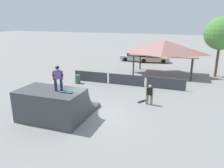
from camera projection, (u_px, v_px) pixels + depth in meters
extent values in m
plane|color=gray|center=(93.00, 117.00, 14.62)|extent=(160.00, 160.00, 0.00)
cube|color=#424247|center=(61.00, 112.00, 15.05)|extent=(4.14, 4.36, 0.25)
cube|color=#424247|center=(57.00, 111.00, 14.53)|extent=(4.14, 3.38, 0.25)
cube|color=#424247|center=(55.00, 109.00, 14.30)|extent=(4.14, 3.02, 0.25)
cube|color=#424247|center=(53.00, 106.00, 14.12)|extent=(4.14, 2.78, 0.25)
cube|color=#424247|center=(52.00, 103.00, 13.97)|extent=(4.14, 2.61, 0.25)
cube|color=#424247|center=(51.00, 99.00, 13.84)|extent=(4.14, 2.48, 0.25)
cube|color=#424247|center=(51.00, 96.00, 13.73)|extent=(4.14, 2.40, 0.25)
cube|color=#424247|center=(50.00, 92.00, 13.63)|extent=(4.14, 2.35, 0.25)
cylinder|color=silver|center=(60.00, 86.00, 14.65)|extent=(4.06, 0.07, 0.07)
cube|color=#1E2347|center=(61.00, 85.00, 13.42)|extent=(0.19, 0.19, 0.76)
cube|color=black|center=(61.00, 84.00, 13.44)|extent=(0.22, 0.20, 0.11)
cube|color=#1E2347|center=(56.00, 85.00, 13.37)|extent=(0.19, 0.19, 0.76)
cube|color=black|center=(56.00, 84.00, 13.39)|extent=(0.22, 0.20, 0.11)
cube|color=#6B4CB7|center=(58.00, 75.00, 13.21)|extent=(0.46, 0.38, 0.54)
cylinder|color=brown|center=(62.00, 75.00, 13.26)|extent=(0.14, 0.14, 0.54)
cylinder|color=black|center=(62.00, 75.00, 13.26)|extent=(0.21, 0.21, 0.08)
cylinder|color=brown|center=(53.00, 75.00, 13.18)|extent=(0.14, 0.14, 0.54)
cylinder|color=black|center=(53.00, 75.00, 13.18)|extent=(0.21, 0.21, 0.08)
sphere|color=brown|center=(57.00, 68.00, 13.09)|extent=(0.21, 0.21, 0.21)
sphere|color=black|center=(57.00, 68.00, 13.08)|extent=(0.24, 0.24, 0.24)
cylinder|color=blue|center=(70.00, 92.00, 13.13)|extent=(0.05, 0.03, 0.05)
cylinder|color=blue|center=(69.00, 93.00, 13.00)|extent=(0.05, 0.03, 0.05)
cylinder|color=blue|center=(63.00, 92.00, 13.25)|extent=(0.05, 0.03, 0.05)
cylinder|color=blue|center=(62.00, 92.00, 13.13)|extent=(0.05, 0.03, 0.05)
cube|color=teal|center=(66.00, 92.00, 13.12)|extent=(0.76, 0.24, 0.02)
cube|color=teal|center=(71.00, 92.00, 13.02)|extent=(0.10, 0.20, 0.02)
cube|color=#6B6051|center=(147.00, 99.00, 16.62)|extent=(0.18, 0.18, 0.78)
cube|color=#6B6051|center=(151.00, 100.00, 16.44)|extent=(0.18, 0.18, 0.78)
cube|color=black|center=(150.00, 92.00, 16.34)|extent=(0.46, 0.31, 0.55)
cylinder|color=beige|center=(146.00, 91.00, 16.49)|extent=(0.13, 0.13, 0.55)
cylinder|color=beige|center=(153.00, 93.00, 16.21)|extent=(0.13, 0.13, 0.55)
sphere|color=beige|center=(150.00, 86.00, 16.22)|extent=(0.22, 0.22, 0.22)
cylinder|color=silver|center=(140.00, 103.00, 16.99)|extent=(0.05, 0.06, 0.05)
cylinder|color=silver|center=(139.00, 102.00, 17.09)|extent=(0.05, 0.06, 0.05)
cylinder|color=silver|center=(145.00, 101.00, 17.30)|extent=(0.05, 0.06, 0.05)
cylinder|color=silver|center=(143.00, 100.00, 17.41)|extent=(0.05, 0.06, 0.05)
cube|color=black|center=(142.00, 101.00, 17.19)|extent=(0.60, 0.82, 0.02)
cube|color=black|center=(139.00, 102.00, 16.95)|extent=(0.22, 0.19, 0.02)
cube|color=#3D3D42|center=(91.00, 77.00, 22.57)|extent=(3.57, 0.12, 1.05)
cube|color=#3D3D42|center=(126.00, 80.00, 21.37)|extent=(3.57, 0.12, 1.05)
cube|color=#3D3D42|center=(166.00, 84.00, 20.16)|extent=(3.57, 0.12, 1.05)
cylinder|color=#2D2D33|center=(133.00, 66.00, 24.56)|extent=(0.16, 0.16, 2.38)
cylinder|color=#2D2D33|center=(192.00, 70.00, 22.59)|extent=(0.16, 0.16, 2.38)
cylinder|color=#2D2D33|center=(140.00, 60.00, 27.79)|extent=(0.16, 0.16, 2.38)
cylinder|color=#2D2D33|center=(192.00, 63.00, 25.82)|extent=(0.16, 0.16, 2.38)
cube|color=#9E6B60|center=(164.00, 54.00, 24.83)|extent=(7.31, 4.21, 0.10)
pyramid|color=#9E6B60|center=(165.00, 47.00, 24.60)|extent=(7.17, 4.13, 1.48)
cylinder|color=brown|center=(217.00, 61.00, 24.15)|extent=(0.28, 0.28, 3.50)
sphere|color=#4C893D|center=(221.00, 33.00, 23.27)|extent=(3.51, 3.51, 3.51)
cylinder|color=#385B3D|center=(78.00, 79.00, 21.99)|extent=(0.52, 0.52, 0.85)
cube|color=#A8AAAF|center=(135.00, 58.00, 33.30)|extent=(4.22, 1.67, 0.62)
cube|color=#283342|center=(134.00, 54.00, 33.18)|extent=(1.96, 1.39, 0.46)
cube|color=#A8AAAF|center=(134.00, 53.00, 33.12)|extent=(1.87, 1.36, 0.04)
cylinder|color=black|center=(144.00, 59.00, 33.60)|extent=(0.64, 0.21, 0.64)
cylinder|color=black|center=(142.00, 60.00, 32.27)|extent=(0.64, 0.21, 0.64)
cylinder|color=black|center=(128.00, 58.00, 34.44)|extent=(0.64, 0.21, 0.64)
cylinder|color=black|center=(125.00, 59.00, 33.10)|extent=(0.64, 0.21, 0.64)
cube|color=tan|center=(153.00, 59.00, 32.35)|extent=(4.77, 2.42, 0.62)
cube|color=#283342|center=(153.00, 55.00, 32.21)|extent=(2.32, 1.75, 0.46)
cube|color=tan|center=(153.00, 54.00, 32.14)|extent=(2.22, 1.70, 0.04)
cylinder|color=black|center=(163.00, 60.00, 32.89)|extent=(0.66, 0.31, 0.64)
cylinder|color=black|center=(163.00, 61.00, 31.45)|extent=(0.66, 0.31, 0.64)
cylinder|color=black|center=(144.00, 59.00, 33.34)|extent=(0.66, 0.31, 0.64)
cylinder|color=black|center=(144.00, 61.00, 31.90)|extent=(0.66, 0.31, 0.64)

